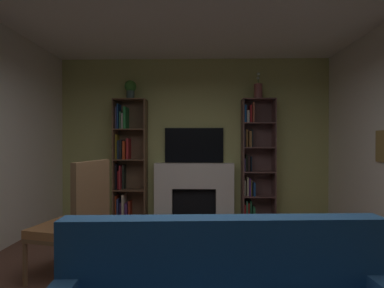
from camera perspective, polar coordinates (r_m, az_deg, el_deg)
name	(u,v)px	position (r m, az deg, el deg)	size (l,w,h in m)	color
wall_back_accent	(194,138)	(5.35, 0.42, 1.11)	(4.97, 0.06, 2.89)	tan
fireplace	(194,190)	(5.28, 0.40, -8.94)	(1.51, 0.50, 1.00)	white
tv	(194,145)	(5.29, 0.42, -0.24)	(1.05, 0.06, 0.62)	black
bookshelf_left	(127,162)	(5.36, -12.53, -3.39)	(0.57, 0.33, 2.13)	brown
bookshelf_right	(254,161)	(5.31, 12.01, -3.31)	(0.57, 0.31, 2.13)	brown
potted_plant	(130,89)	(5.39, -11.92, 10.54)	(0.21, 0.21, 0.34)	#455954
vase_with_flowers	(258,90)	(5.35, 12.79, 10.21)	(0.15, 0.15, 0.47)	brown
armchair	(77,220)	(3.28, -21.57, -13.62)	(0.72, 0.70, 1.19)	#875F3E
coffee_table	(220,277)	(2.51, 5.42, -24.44)	(0.80, 0.42, 0.39)	brown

